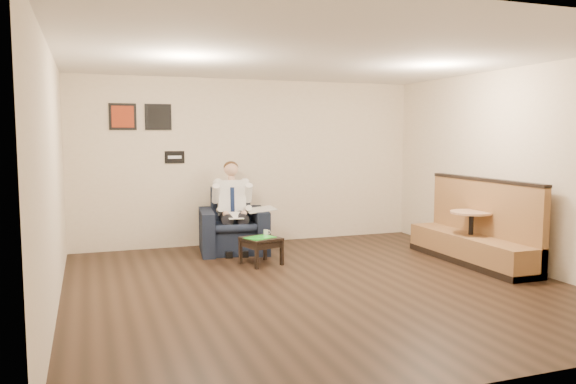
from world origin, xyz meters
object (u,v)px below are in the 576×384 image
object	(u,v)px
armchair	(233,221)
seated_man	(234,210)
green_folder	(260,237)
coffee_mug	(266,232)
cafe_table	(471,237)
smartphone	(258,235)
banquette	(472,222)
side_table	(261,251)

from	to	relation	value
armchair	seated_man	xyz separation A→B (m)	(-0.02, -0.13, 0.19)
green_folder	coffee_mug	xyz separation A→B (m)	(0.14, 0.17, 0.04)
coffee_mug	cafe_table	world-z (taller)	cafe_table
green_folder	smartphone	size ratio (longest dim) A/B	3.21
seated_man	coffee_mug	xyz separation A→B (m)	(0.30, -0.73, -0.25)
armchair	banquette	distance (m)	3.63
green_folder	banquette	xyz separation A→B (m)	(2.94, -0.90, 0.21)
side_table	smartphone	xyz separation A→B (m)	(0.00, 0.15, 0.20)
cafe_table	smartphone	bearing A→B (deg)	160.35
armchair	cafe_table	size ratio (longest dim) A/B	1.38
green_folder	armchair	bearing A→B (deg)	97.54
coffee_mug	banquette	size ratio (longest dim) A/B	0.04
coffee_mug	green_folder	bearing A→B (deg)	-129.70
seated_man	side_table	size ratio (longest dim) A/B	2.86
banquette	cafe_table	distance (m)	0.23
seated_man	smartphone	size ratio (longest dim) A/B	11.24
side_table	cafe_table	bearing A→B (deg)	-17.06
seated_man	green_folder	distance (m)	0.96
side_table	seated_man	bearing A→B (deg)	101.28
side_table	coffee_mug	xyz separation A→B (m)	(0.12, 0.15, 0.24)
green_folder	coffee_mug	bearing A→B (deg)	50.30
side_table	green_folder	xyz separation A→B (m)	(-0.02, -0.02, 0.20)
banquette	armchair	bearing A→B (deg)	147.97
smartphone	banquette	bearing A→B (deg)	-26.72
armchair	green_folder	xyz separation A→B (m)	(0.14, -1.03, -0.10)
cafe_table	coffee_mug	bearing A→B (deg)	159.61
seated_man	banquette	size ratio (longest dim) A/B	0.58
cafe_table	green_folder	bearing A→B (deg)	163.49
smartphone	seated_man	bearing A→B (deg)	97.01
side_table	armchair	bearing A→B (deg)	98.85
seated_man	coffee_mug	world-z (taller)	seated_man
coffee_mug	banquette	world-z (taller)	banquette
armchair	side_table	distance (m)	1.06
green_folder	coffee_mug	size ratio (longest dim) A/B	4.74
side_table	coffee_mug	bearing A→B (deg)	50.30
green_folder	smartphone	world-z (taller)	green_folder
coffee_mug	cafe_table	xyz separation A→B (m)	(2.81, -1.05, -0.06)
green_folder	banquette	size ratio (longest dim) A/B	0.17
banquette	smartphone	bearing A→B (deg)	159.89
coffee_mug	seated_man	bearing A→B (deg)	112.07
cafe_table	side_table	bearing A→B (deg)	162.94
smartphone	coffee_mug	bearing A→B (deg)	-7.10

